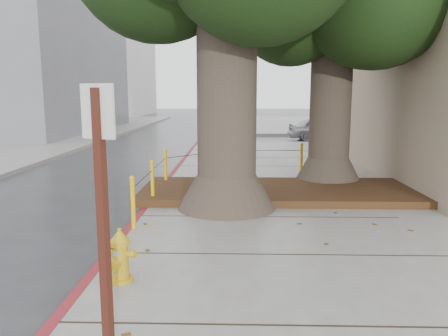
# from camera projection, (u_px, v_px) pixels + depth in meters

# --- Properties ---
(ground) EXTENTS (140.00, 140.00, 0.00)m
(ground) POSITION_uv_depth(u_px,v_px,m) (243.00, 264.00, 6.45)
(ground) COLOR #28282B
(ground) RESTS_ON ground
(sidewalk_far) EXTENTS (16.00, 20.00, 0.15)m
(sidewalk_far) POSITION_uv_depth(u_px,v_px,m) (310.00, 124.00, 35.84)
(sidewalk_far) COLOR slate
(sidewalk_far) RESTS_ON ground
(curb_red) EXTENTS (0.14, 26.00, 0.16)m
(curb_red) POSITION_uv_depth(u_px,v_px,m) (144.00, 213.00, 8.95)
(curb_red) COLOR maroon
(curb_red) RESTS_ON ground
(planter_bed) EXTENTS (6.40, 2.60, 0.16)m
(planter_bed) POSITION_uv_depth(u_px,v_px,m) (279.00, 191.00, 10.23)
(planter_bed) COLOR black
(planter_bed) RESTS_ON sidewalk_main
(building_far_grey) EXTENTS (12.00, 16.00, 12.00)m
(building_far_grey) POSITION_uv_depth(u_px,v_px,m) (1.00, 38.00, 27.53)
(building_far_grey) COLOR slate
(building_far_grey) RESTS_ON ground
(building_far_white) EXTENTS (12.00, 18.00, 15.00)m
(building_far_white) POSITION_uv_depth(u_px,v_px,m) (89.00, 50.00, 50.00)
(building_far_white) COLOR silver
(building_far_white) RESTS_ON ground
(bollard_ring) EXTENTS (3.79, 5.39, 0.95)m
(bollard_ring) POSITION_uv_depth(u_px,v_px,m) (205.00, 169.00, 10.67)
(bollard_ring) COLOR #EDB30D
(bollard_ring) RESTS_ON sidewalk_main
(fire_hydrant) EXTENTS (0.37, 0.36, 0.69)m
(fire_hydrant) POSITION_uv_depth(u_px,v_px,m) (120.00, 256.00, 5.43)
(fire_hydrant) COLOR gold
(fire_hydrant) RESTS_ON sidewalk_main
(signpost) EXTENTS (0.23, 0.11, 2.39)m
(signpost) POSITION_uv_depth(u_px,v_px,m) (104.00, 250.00, 2.77)
(signpost) COLOR #471911
(signpost) RESTS_ON sidewalk_main
(car_silver) EXTENTS (3.69, 1.57, 1.25)m
(car_silver) POSITION_uv_depth(u_px,v_px,m) (322.00, 129.00, 23.69)
(car_silver) COLOR #B6B7BC
(car_silver) RESTS_ON ground
(car_red) EXTENTS (3.40, 1.55, 1.08)m
(car_red) POSITION_uv_depth(u_px,v_px,m) (428.00, 131.00, 22.91)
(car_red) COLOR maroon
(car_red) RESTS_ON ground
(car_dark) EXTENTS (2.32, 4.77, 1.34)m
(car_dark) POSITION_uv_depth(u_px,v_px,m) (13.00, 128.00, 23.67)
(car_dark) COLOR black
(car_dark) RESTS_ON ground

